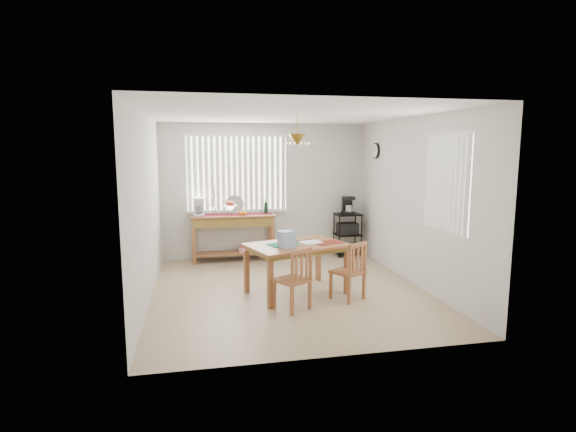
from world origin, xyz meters
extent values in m
cube|color=tan|center=(0.00, 0.00, -0.01)|extent=(4.00, 4.50, 0.01)
cube|color=silver|center=(0.00, 2.30, 1.30)|extent=(4.00, 0.10, 2.60)
cube|color=silver|center=(0.00, -2.30, 1.30)|extent=(4.00, 0.10, 2.60)
cube|color=silver|center=(-2.05, 0.00, 1.30)|extent=(0.10, 4.50, 2.60)
cube|color=silver|center=(2.05, 0.00, 1.30)|extent=(0.10, 4.50, 2.60)
cube|color=white|center=(0.00, 0.00, 2.65)|extent=(4.00, 4.50, 0.10)
cube|color=white|center=(-0.55, 2.25, 1.65)|extent=(1.90, 0.01, 1.40)
cube|color=white|center=(-1.45, 2.23, 1.65)|extent=(0.07, 0.03, 1.40)
cube|color=white|center=(-1.34, 2.23, 1.65)|extent=(0.07, 0.03, 1.40)
cube|color=white|center=(-1.24, 2.23, 1.65)|extent=(0.07, 0.03, 1.40)
cube|color=white|center=(-1.13, 2.23, 1.65)|extent=(0.07, 0.03, 1.40)
cube|color=white|center=(-1.03, 2.23, 1.65)|extent=(0.07, 0.03, 1.40)
cube|color=white|center=(-0.92, 2.23, 1.65)|extent=(0.07, 0.03, 1.40)
cube|color=white|center=(-0.81, 2.23, 1.65)|extent=(0.07, 0.03, 1.40)
cube|color=white|center=(-0.71, 2.23, 1.65)|extent=(0.07, 0.03, 1.40)
cube|color=white|center=(-0.60, 2.23, 1.65)|extent=(0.07, 0.03, 1.40)
cube|color=white|center=(-0.50, 2.23, 1.65)|extent=(0.07, 0.03, 1.40)
cube|color=white|center=(-0.39, 2.23, 1.65)|extent=(0.07, 0.03, 1.40)
cube|color=white|center=(-0.29, 2.23, 1.65)|extent=(0.07, 0.03, 1.40)
cube|color=white|center=(-0.18, 2.23, 1.65)|extent=(0.07, 0.03, 1.40)
cube|color=white|center=(-0.08, 2.23, 1.65)|extent=(0.07, 0.03, 1.40)
cube|color=white|center=(0.03, 2.23, 1.65)|extent=(0.07, 0.03, 1.40)
cube|color=white|center=(0.14, 2.23, 1.65)|extent=(0.07, 0.03, 1.40)
cube|color=white|center=(0.24, 2.23, 1.65)|extent=(0.07, 0.03, 1.40)
cube|color=white|center=(0.35, 2.23, 1.65)|extent=(0.07, 0.03, 1.40)
cube|color=white|center=(-0.55, 2.22, 0.92)|extent=(1.98, 0.06, 0.06)
cube|color=white|center=(-0.55, 2.22, 2.38)|extent=(1.98, 0.06, 0.06)
cube|color=white|center=(2.00, -0.90, 1.65)|extent=(0.01, 1.10, 1.30)
cube|color=white|center=(1.99, -1.40, 1.65)|extent=(0.03, 0.07, 1.30)
cube|color=white|center=(1.99, -1.29, 1.65)|extent=(0.03, 0.07, 1.30)
cube|color=white|center=(1.99, -1.18, 1.65)|extent=(0.03, 0.07, 1.30)
cube|color=white|center=(1.99, -1.07, 1.65)|extent=(0.03, 0.07, 1.30)
cube|color=white|center=(1.99, -0.96, 1.65)|extent=(0.03, 0.07, 1.30)
cube|color=white|center=(1.99, -0.85, 1.65)|extent=(0.03, 0.07, 1.30)
cube|color=white|center=(1.99, -0.74, 1.65)|extent=(0.03, 0.07, 1.30)
cube|color=white|center=(1.99, -0.63, 1.65)|extent=(0.03, 0.07, 1.30)
cube|color=white|center=(1.99, -0.52, 1.65)|extent=(0.03, 0.07, 1.30)
cube|color=white|center=(1.99, -0.41, 1.65)|extent=(0.03, 0.07, 1.30)
cylinder|color=black|center=(1.98, 1.55, 2.08)|extent=(0.04, 0.30, 0.30)
cylinder|color=white|center=(1.95, 1.55, 2.08)|extent=(0.01, 0.25, 0.25)
cylinder|color=olive|center=(0.09, -0.15, 2.43)|extent=(0.01, 0.01, 0.34)
cone|color=olive|center=(0.09, -0.15, 2.25)|extent=(0.24, 0.24, 0.14)
sphere|color=white|center=(0.25, -0.15, 2.19)|extent=(0.05, 0.05, 0.05)
sphere|color=white|center=(0.17, -0.02, 2.19)|extent=(0.05, 0.05, 0.05)
sphere|color=white|center=(0.01, -0.02, 2.19)|extent=(0.05, 0.05, 0.05)
sphere|color=white|center=(-0.07, -0.15, 2.19)|extent=(0.05, 0.05, 0.05)
sphere|color=white|center=(0.01, -0.29, 2.19)|extent=(0.05, 0.05, 0.05)
sphere|color=white|center=(0.17, -0.29, 2.19)|extent=(0.05, 0.05, 0.05)
cube|color=#965A33|center=(-0.66, 2.01, 0.86)|extent=(1.57, 0.44, 0.04)
cube|color=olive|center=(-0.66, 2.01, 0.75)|extent=(1.51, 0.40, 0.16)
cube|color=#965A33|center=(-1.40, 1.84, 0.34)|extent=(0.06, 0.06, 0.68)
cube|color=#965A33|center=(0.07, 1.84, 0.34)|extent=(0.06, 0.06, 0.68)
cube|color=#965A33|center=(-1.40, 2.18, 0.34)|extent=(0.06, 0.06, 0.68)
cube|color=#965A33|center=(0.07, 2.18, 0.34)|extent=(0.06, 0.06, 0.68)
cube|color=#965A33|center=(-0.66, 2.01, 0.15)|extent=(1.45, 0.38, 0.03)
cube|color=red|center=(-0.42, 2.01, 0.21)|extent=(0.29, 0.22, 0.10)
cube|color=maroon|center=(-0.66, 2.01, 0.89)|extent=(1.49, 0.24, 0.01)
cube|color=white|center=(-1.29, 2.01, 0.91)|extent=(0.20, 0.24, 0.05)
cube|color=white|center=(-1.29, 2.09, 1.03)|extent=(0.20, 0.08, 0.29)
cube|color=white|center=(-1.29, 1.99, 1.19)|extent=(0.20, 0.22, 0.07)
cylinder|color=white|center=(-1.29, 1.98, 1.00)|extent=(0.13, 0.13, 0.13)
cylinder|color=white|center=(-0.71, 1.99, 0.93)|extent=(0.05, 0.05, 0.10)
cone|color=white|center=(-0.71, 1.99, 1.02)|extent=(0.25, 0.25, 0.09)
sphere|color=#B0172A|center=(-0.66, 1.99, 1.11)|extent=(0.08, 0.08, 0.08)
sphere|color=#B0172A|center=(-0.69, 2.03, 1.11)|extent=(0.08, 0.08, 0.08)
sphere|color=#B0172A|center=(-0.74, 2.03, 1.11)|extent=(0.08, 0.08, 0.08)
sphere|color=#B0172A|center=(-0.76, 1.99, 1.11)|extent=(0.08, 0.08, 0.08)
sphere|color=#B0172A|center=(-0.74, 1.95, 1.11)|extent=(0.08, 0.08, 0.08)
sphere|color=#B0172A|center=(-0.69, 1.95, 1.11)|extent=(0.08, 0.08, 0.08)
sphere|color=orange|center=(-0.53, 1.93, 0.92)|extent=(0.08, 0.08, 0.08)
sphere|color=orange|center=(-0.45, 1.93, 0.92)|extent=(0.08, 0.08, 0.08)
cylinder|color=silver|center=(-0.61, 2.19, 1.06)|extent=(0.35, 0.09, 0.35)
cylinder|color=white|center=(-1.01, 2.06, 0.95)|extent=(0.08, 0.08, 0.14)
cylinder|color=#4C3823|center=(-1.01, 2.06, 1.24)|extent=(0.08, 0.04, 0.44)
cylinder|color=#4C3823|center=(-1.01, 2.06, 1.26)|extent=(0.13, 0.06, 0.47)
cylinder|color=#4C3823|center=(-1.01, 2.06, 1.22)|extent=(0.17, 0.08, 0.35)
cylinder|color=#4C3823|center=(-1.01, 2.06, 1.29)|extent=(0.05, 0.03, 0.54)
cylinder|color=#4C3823|center=(-1.01, 2.06, 1.21)|extent=(0.21, 0.10, 0.30)
cylinder|color=black|center=(-0.03, 2.06, 1.00)|extent=(0.07, 0.07, 0.23)
cylinder|color=black|center=(-0.03, 2.06, 1.15)|extent=(0.03, 0.03, 0.08)
cylinder|color=black|center=(1.38, 1.82, 0.42)|extent=(0.02, 0.02, 0.84)
cylinder|color=black|center=(1.84, 1.82, 0.42)|extent=(0.02, 0.02, 0.84)
cylinder|color=black|center=(1.38, 2.18, 0.42)|extent=(0.02, 0.02, 0.84)
cylinder|color=black|center=(1.84, 2.18, 0.42)|extent=(0.02, 0.02, 0.84)
cube|color=black|center=(1.61, 2.00, 0.83)|extent=(0.50, 0.40, 0.03)
cube|color=black|center=(1.61, 2.00, 0.42)|extent=(0.50, 0.40, 0.02)
cube|color=black|center=(1.61, 2.00, 0.06)|extent=(0.50, 0.40, 0.02)
cube|color=black|center=(1.61, 2.00, 0.54)|extent=(0.38, 0.30, 0.22)
cube|color=black|center=(1.61, 1.98, 0.87)|extent=(0.20, 0.24, 0.05)
cube|color=black|center=(1.61, 2.06, 0.99)|extent=(0.20, 0.08, 0.30)
cube|color=black|center=(1.61, 1.98, 1.16)|extent=(0.20, 0.22, 0.07)
cylinder|color=silver|center=(1.61, 1.97, 0.96)|extent=(0.13, 0.13, 0.13)
cube|color=#965A33|center=(0.09, -0.15, 0.72)|extent=(1.59, 1.27, 0.04)
cube|color=olive|center=(0.09, -0.15, 0.67)|extent=(1.46, 1.14, 0.06)
cube|color=#965A33|center=(-0.40, -0.71, 0.32)|extent=(0.09, 0.09, 0.64)
cube|color=#965A33|center=(0.80, -0.33, 0.32)|extent=(0.09, 0.09, 0.64)
cube|color=#965A33|center=(-0.63, 0.02, 0.32)|extent=(0.09, 0.09, 0.64)
cube|color=#965A33|center=(0.57, 0.40, 0.32)|extent=(0.09, 0.09, 0.64)
cube|color=#14735B|center=(-0.12, -0.17, 0.74)|extent=(0.49, 0.41, 0.01)
cube|color=maroon|center=(0.55, -0.16, 0.74)|extent=(0.49, 0.41, 0.01)
cube|color=white|center=(0.29, -0.14, 0.75)|extent=(0.35, 0.32, 0.02)
cube|color=black|center=(0.25, -0.02, 0.76)|extent=(0.29, 0.12, 0.03)
cube|color=#829EBD|center=(-0.10, -0.37, 0.86)|extent=(0.25, 0.25, 0.24)
cube|color=#965A33|center=(-0.12, -0.80, 0.40)|extent=(0.54, 0.54, 0.04)
cube|color=#965A33|center=(-0.07, -0.57, 0.19)|extent=(0.05, 0.05, 0.38)
cube|color=#965A33|center=(-0.35, -0.75, 0.19)|extent=(0.05, 0.05, 0.38)
cube|color=#965A33|center=(0.11, -0.86, 0.19)|extent=(0.05, 0.05, 0.38)
cube|color=#965A33|center=(-0.17, -1.03, 0.19)|extent=(0.05, 0.05, 0.38)
cube|color=#965A33|center=(0.11, -0.86, 0.63)|extent=(0.04, 0.04, 0.43)
cube|color=#965A33|center=(-0.17, -1.04, 0.63)|extent=(0.04, 0.04, 0.43)
cube|color=#965A33|center=(-0.03, -0.95, 0.81)|extent=(0.31, 0.21, 0.06)
cube|color=#965A33|center=(0.05, -0.90, 0.61)|extent=(0.04, 0.04, 0.34)
cube|color=#965A33|center=(-0.03, -0.95, 0.61)|extent=(0.04, 0.04, 0.34)
cube|color=#965A33|center=(-0.11, -1.00, 0.61)|extent=(0.04, 0.04, 0.34)
cube|color=#965A33|center=(0.73, -0.56, 0.40)|extent=(0.53, 0.53, 0.04)
cube|color=#965A33|center=(0.79, -0.33, 0.19)|extent=(0.05, 0.05, 0.38)
cube|color=#965A33|center=(0.50, -0.50, 0.19)|extent=(0.05, 0.05, 0.38)
cube|color=#965A33|center=(0.96, -0.61, 0.19)|extent=(0.05, 0.05, 0.38)
cube|color=#965A33|center=(0.68, -0.78, 0.19)|extent=(0.05, 0.05, 0.38)
cube|color=#965A33|center=(0.97, -0.62, 0.63)|extent=(0.04, 0.04, 0.42)
cube|color=#965A33|center=(0.68, -0.79, 0.63)|extent=(0.04, 0.04, 0.42)
cube|color=#965A33|center=(0.82, -0.70, 0.81)|extent=(0.31, 0.21, 0.06)
cube|color=#965A33|center=(0.90, -0.66, 0.60)|extent=(0.04, 0.04, 0.34)
cube|color=#965A33|center=(0.82, -0.70, 0.60)|extent=(0.04, 0.04, 0.34)
cube|color=#965A33|center=(0.75, -0.75, 0.60)|extent=(0.04, 0.04, 0.34)
camera|label=1|loc=(-1.31, -6.40, 2.10)|focal=28.00mm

